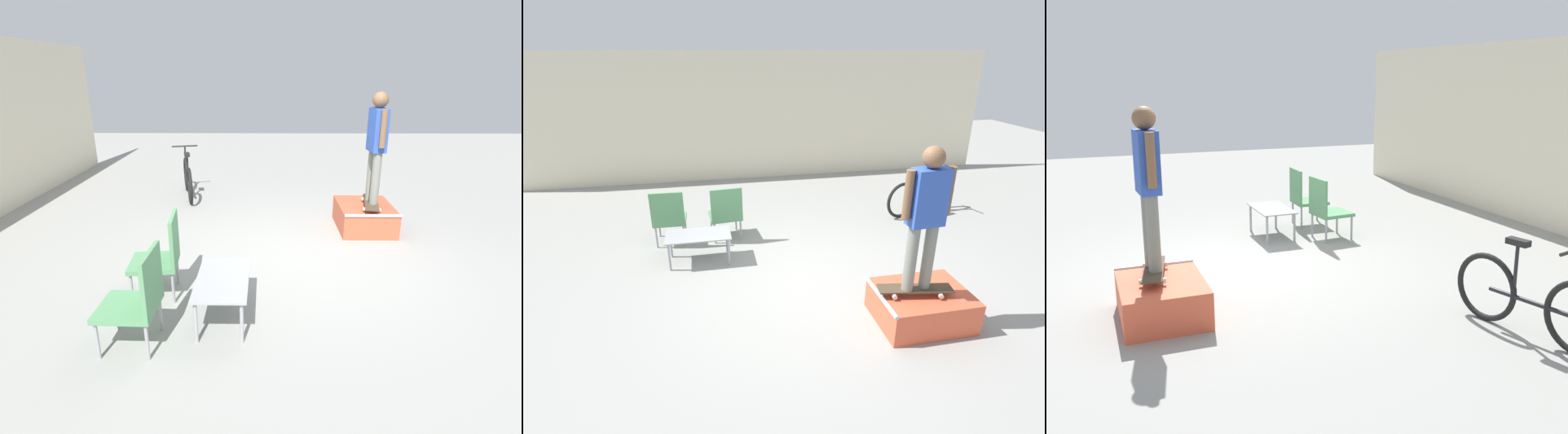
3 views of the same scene
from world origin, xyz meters
TOP-DOWN VIEW (x-y plane):
  - ground_plane at (0.00, 0.00)m, footprint 24.00×24.00m
  - skate_ramp_box at (1.16, -1.12)m, footprint 1.09×0.84m
  - skateboard_on_ramp at (1.02, -1.17)m, footprint 0.87×0.36m
  - person_skater at (1.02, -1.17)m, footprint 0.57×0.23m
  - coffee_table at (-1.41, 0.91)m, footprint 0.97×0.53m
  - patio_chair_left at (-1.87, 1.62)m, footprint 0.53×0.53m
  - patio_chair_right at (-0.94, 1.62)m, footprint 0.57×0.57m
  - bicycle at (2.91, 2.04)m, footprint 1.66×0.60m

SIDE VIEW (x-z plane):
  - ground_plane at x=0.00m, z-range 0.00..0.00m
  - skate_ramp_box at x=1.16m, z-range -0.01..0.41m
  - bicycle at x=2.91m, z-range -0.12..0.86m
  - coffee_table at x=-1.41m, z-range 0.17..0.62m
  - skateboard_on_ramp at x=1.02m, z-range 0.44..0.52m
  - patio_chair_left at x=-1.87m, z-range 0.03..0.98m
  - patio_chair_right at x=-0.94m, z-range 0.03..0.98m
  - person_skater at x=1.02m, z-range 0.63..2.28m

